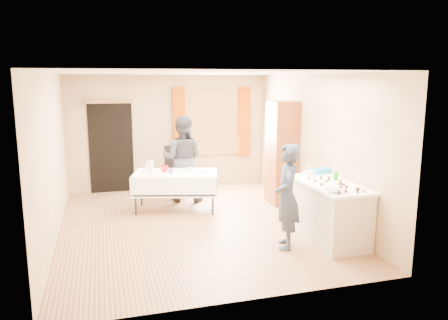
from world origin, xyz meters
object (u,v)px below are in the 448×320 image
object	(u,v)px
party_table	(176,187)
chair	(177,181)
counter	(329,211)
woman	(183,159)
cabinet	(282,153)
girl	(287,197)

from	to	relation	value
party_table	chair	xyz separation A→B (m)	(0.21, 1.08, -0.12)
counter	party_table	size ratio (longest dim) A/B	0.89
party_table	chair	size ratio (longest dim) A/B	1.62
counter	chair	size ratio (longest dim) A/B	1.44
chair	woman	xyz separation A→B (m)	(0.06, -0.44, 0.56)
cabinet	girl	distance (m)	2.43
party_table	girl	xyz separation A→B (m)	(1.28, -2.35, 0.34)
girl	party_table	bearing A→B (deg)	-133.21
cabinet	chair	distance (m)	2.39
girl	woman	size ratio (longest dim) A/B	0.89
chair	woman	size ratio (longest dim) A/B	0.61
counter	girl	size ratio (longest dim) A/B	0.99
girl	chair	bearing A→B (deg)	-144.39
cabinet	woman	xyz separation A→B (m)	(-1.90, 0.72, -0.15)
cabinet	woman	bearing A→B (deg)	159.12
party_table	woman	distance (m)	0.81
cabinet	woman	world-z (taller)	cabinet
cabinet	girl	size ratio (longest dim) A/B	1.31
party_table	girl	world-z (taller)	girl
girl	woman	distance (m)	3.15
counter	party_table	xyz separation A→B (m)	(-2.06, 2.20, -0.01)
party_table	girl	distance (m)	2.69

